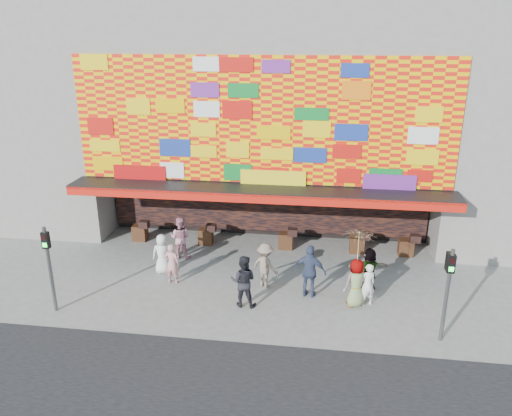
{
  "coord_description": "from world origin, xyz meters",
  "views": [
    {
      "loc": [
        2.44,
        -15.03,
        8.83
      ],
      "look_at": [
        0.08,
        2.0,
        2.71
      ],
      "focal_mm": 35.0,
      "sensor_mm": 36.0,
      "label": 1
    }
  ],
  "objects_px": {
    "ped_e": "(310,271)",
    "ped_i": "(180,238)",
    "ped_b": "(172,264)",
    "parasol": "(359,246)",
    "signal_left": "(49,260)",
    "signal_right": "(448,285)",
    "ped_a": "(162,254)",
    "ped_g": "(356,283)",
    "ped_h": "(367,285)",
    "ped_d": "(265,265)",
    "ped_c": "(243,281)",
    "ped_f": "(369,269)"
  },
  "relations": [
    {
      "from": "ped_a",
      "to": "ped_h",
      "type": "distance_m",
      "value": 7.75
    },
    {
      "from": "signal_left",
      "to": "signal_right",
      "type": "bearing_deg",
      "value": 0.0
    },
    {
      "from": "ped_h",
      "to": "parasol",
      "type": "xyz_separation_m",
      "value": [
        -0.39,
        -0.1,
        1.45
      ]
    },
    {
      "from": "ped_h",
      "to": "ped_c",
      "type": "bearing_deg",
      "value": -15.2
    },
    {
      "from": "signal_right",
      "to": "ped_g",
      "type": "relative_size",
      "value": 1.77
    },
    {
      "from": "signal_left",
      "to": "ped_i",
      "type": "distance_m",
      "value": 5.59
    },
    {
      "from": "signal_left",
      "to": "ped_e",
      "type": "relative_size",
      "value": 1.55
    },
    {
      "from": "ped_c",
      "to": "signal_right",
      "type": "bearing_deg",
      "value": 170.93
    },
    {
      "from": "ped_c",
      "to": "ped_b",
      "type": "bearing_deg",
      "value": -21.56
    },
    {
      "from": "signal_left",
      "to": "ped_b",
      "type": "height_order",
      "value": "signal_left"
    },
    {
      "from": "ped_d",
      "to": "ped_e",
      "type": "relative_size",
      "value": 0.86
    },
    {
      "from": "parasol",
      "to": "ped_g",
      "type": "bearing_deg",
      "value": 176.42
    },
    {
      "from": "signal_right",
      "to": "ped_i",
      "type": "xyz_separation_m",
      "value": [
        -9.4,
        4.61,
        -0.98
      ]
    },
    {
      "from": "ped_d",
      "to": "ped_i",
      "type": "height_order",
      "value": "ped_i"
    },
    {
      "from": "ped_f",
      "to": "parasol",
      "type": "height_order",
      "value": "parasol"
    },
    {
      "from": "ped_f",
      "to": "ped_g",
      "type": "xyz_separation_m",
      "value": [
        -0.52,
        -1.22,
        0.05
      ]
    },
    {
      "from": "ped_b",
      "to": "ped_i",
      "type": "bearing_deg",
      "value": -78.75
    },
    {
      "from": "ped_a",
      "to": "ped_h",
      "type": "xyz_separation_m",
      "value": [
        7.62,
        -1.39,
        -0.02
      ]
    },
    {
      "from": "signal_right",
      "to": "ped_i",
      "type": "height_order",
      "value": "signal_right"
    },
    {
      "from": "ped_h",
      "to": "ped_i",
      "type": "relative_size",
      "value": 0.87
    },
    {
      "from": "ped_e",
      "to": "signal_left",
      "type": "bearing_deg",
      "value": 27.1
    },
    {
      "from": "signal_left",
      "to": "signal_right",
      "type": "height_order",
      "value": "same"
    },
    {
      "from": "ped_a",
      "to": "parasol",
      "type": "distance_m",
      "value": 7.52
    },
    {
      "from": "ped_d",
      "to": "ped_f",
      "type": "xyz_separation_m",
      "value": [
        3.7,
        0.29,
        -0.04
      ]
    },
    {
      "from": "signal_right",
      "to": "ped_e",
      "type": "height_order",
      "value": "signal_right"
    },
    {
      "from": "ped_c",
      "to": "ped_g",
      "type": "height_order",
      "value": "ped_c"
    },
    {
      "from": "ped_c",
      "to": "ped_d",
      "type": "height_order",
      "value": "ped_c"
    },
    {
      "from": "ped_e",
      "to": "ped_i",
      "type": "relative_size",
      "value": 1.1
    },
    {
      "from": "ped_b",
      "to": "parasol",
      "type": "distance_m",
      "value": 6.8
    },
    {
      "from": "ped_d",
      "to": "ped_h",
      "type": "distance_m",
      "value": 3.67
    },
    {
      "from": "ped_b",
      "to": "ped_i",
      "type": "relative_size",
      "value": 0.88
    },
    {
      "from": "signal_left",
      "to": "ped_d",
      "type": "distance_m",
      "value": 7.31
    },
    {
      "from": "signal_right",
      "to": "ped_a",
      "type": "xyz_separation_m",
      "value": [
        -9.71,
        3.2,
        -1.08
      ]
    },
    {
      "from": "signal_left",
      "to": "ped_g",
      "type": "bearing_deg",
      "value": 9.72
    },
    {
      "from": "ped_b",
      "to": "ped_i",
      "type": "height_order",
      "value": "ped_i"
    },
    {
      "from": "ped_c",
      "to": "parasol",
      "type": "distance_m",
      "value": 4.0
    },
    {
      "from": "ped_f",
      "to": "ped_g",
      "type": "distance_m",
      "value": 1.33
    },
    {
      "from": "ped_e",
      "to": "ped_g",
      "type": "distance_m",
      "value": 1.61
    },
    {
      "from": "ped_c",
      "to": "ped_g",
      "type": "distance_m",
      "value": 3.78
    },
    {
      "from": "signal_left",
      "to": "ped_e",
      "type": "distance_m",
      "value": 8.67
    },
    {
      "from": "signal_right",
      "to": "ped_b",
      "type": "xyz_separation_m",
      "value": [
        -9.09,
        2.43,
        -1.09
      ]
    },
    {
      "from": "signal_left",
      "to": "ped_e",
      "type": "height_order",
      "value": "signal_left"
    },
    {
      "from": "ped_a",
      "to": "ped_i",
      "type": "xyz_separation_m",
      "value": [
        0.31,
        1.41,
        0.1
      ]
    },
    {
      "from": "ped_b",
      "to": "ped_e",
      "type": "bearing_deg",
      "value": 179.67
    },
    {
      "from": "ped_a",
      "to": "ped_i",
      "type": "bearing_deg",
      "value": -113.16
    },
    {
      "from": "ped_f",
      "to": "ped_i",
      "type": "height_order",
      "value": "ped_i"
    },
    {
      "from": "ped_c",
      "to": "ped_g",
      "type": "relative_size",
      "value": 1.07
    },
    {
      "from": "ped_b",
      "to": "ped_c",
      "type": "xyz_separation_m",
      "value": [
        2.86,
        -1.23,
        0.14
      ]
    },
    {
      "from": "parasol",
      "to": "signal_right",
      "type": "bearing_deg",
      "value": -34.35
    },
    {
      "from": "ped_e",
      "to": "parasol",
      "type": "xyz_separation_m",
      "value": [
        1.56,
        -0.41,
        1.25
      ]
    }
  ]
}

